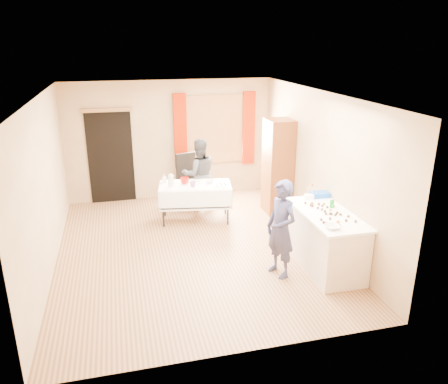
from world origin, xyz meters
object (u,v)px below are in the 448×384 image
object	(u,v)px
girl	(281,229)
woman	(199,174)
party_table	(195,199)
chair	(190,189)
counter	(325,240)
cabinet	(278,167)

from	to	relation	value
girl	woman	distance (m)	3.11
girl	woman	xyz separation A→B (m)	(-0.65, 3.04, -0.00)
party_table	girl	bearing A→B (deg)	-60.94
party_table	chair	world-z (taller)	chair
counter	girl	world-z (taller)	girl
cabinet	counter	distance (m)	2.46
cabinet	woman	size ratio (longest dim) A/B	1.29
girl	cabinet	bearing A→B (deg)	140.50
cabinet	chair	size ratio (longest dim) A/B	1.75
party_table	girl	world-z (taller)	girl
cabinet	chair	bearing A→B (deg)	152.94
party_table	chair	size ratio (longest dim) A/B	1.36
chair	woman	bearing A→B (deg)	-78.50
girl	party_table	bearing A→B (deg)	179.67
counter	woman	bearing A→B (deg)	115.48
counter	cabinet	bearing A→B (deg)	87.62
cabinet	counter	xyz separation A→B (m)	(-0.10, -2.41, -0.51)
cabinet	woman	bearing A→B (deg)	159.44
chair	party_table	bearing A→B (deg)	-110.53
counter	woman	xyz separation A→B (m)	(-1.42, 2.98, 0.30)
chair	girl	bearing A→B (deg)	-93.65
counter	party_table	world-z (taller)	counter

